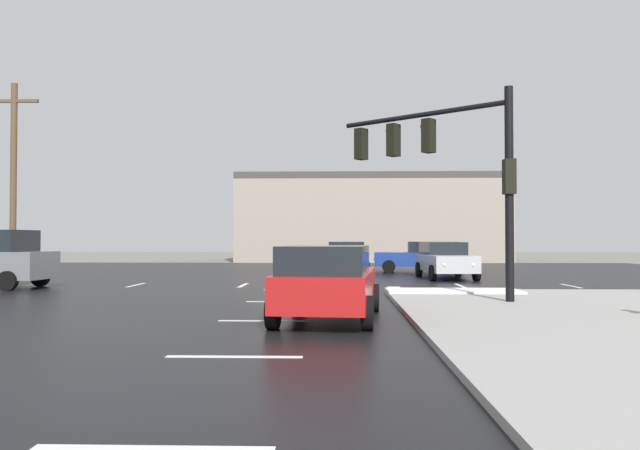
% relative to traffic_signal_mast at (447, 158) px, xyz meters
% --- Properties ---
extents(ground_plane, '(120.00, 120.00, 0.00)m').
position_rel_traffic_signal_mast_xyz_m(ground_plane, '(-4.52, 5.82, -3.98)').
color(ground_plane, slate).
extents(road_asphalt, '(44.00, 44.00, 0.02)m').
position_rel_traffic_signal_mast_xyz_m(road_asphalt, '(-4.52, 5.82, -3.97)').
color(road_asphalt, black).
rests_on(road_asphalt, ground_plane).
extents(snow_strip_curbside, '(4.00, 1.60, 0.06)m').
position_rel_traffic_signal_mast_xyz_m(snow_strip_curbside, '(0.48, 1.82, -3.81)').
color(snow_strip_curbside, white).
rests_on(snow_strip_curbside, sidewalk_corner).
extents(lane_markings, '(36.15, 36.15, 0.01)m').
position_rel_traffic_signal_mast_xyz_m(lane_markings, '(-3.32, 4.44, -3.96)').
color(lane_markings, silver).
rests_on(lane_markings, road_asphalt).
extents(traffic_signal_mast, '(4.28, 3.54, 5.53)m').
position_rel_traffic_signal_mast_xyz_m(traffic_signal_mast, '(0.00, 0.00, 0.00)').
color(traffic_signal_mast, black).
rests_on(traffic_signal_mast, sidewalk_corner).
extents(strip_building_background, '(20.17, 8.00, 6.59)m').
position_rel_traffic_signal_mast_xyz_m(strip_building_background, '(-0.47, 31.57, -0.68)').
color(strip_building_background, gray).
rests_on(strip_building_background, ground_plane).
extents(sedan_red, '(2.38, 4.66, 1.58)m').
position_rel_traffic_signal_mast_xyz_m(sedan_red, '(-3.22, -4.09, -3.13)').
color(sedan_red, '#B21919').
rests_on(sedan_red, road_asphalt).
extents(sedan_green, '(2.13, 4.58, 1.58)m').
position_rel_traffic_signal_mast_xyz_m(sedan_green, '(-2.63, 12.87, -3.13)').
color(sedan_green, '#195933').
rests_on(sedan_green, road_asphalt).
extents(sedan_silver, '(2.22, 4.61, 1.58)m').
position_rel_traffic_signal_mast_xyz_m(sedan_silver, '(1.65, 10.13, -3.13)').
color(sedan_silver, '#B7BABF').
rests_on(sedan_silver, road_asphalt).
extents(sedan_blue, '(4.64, 2.31, 1.58)m').
position_rel_traffic_signal_mast_xyz_m(sedan_blue, '(1.31, 14.96, -3.13)').
color(sedan_blue, navy).
rests_on(sedan_blue, road_asphalt).
extents(utility_pole_far, '(2.20, 0.28, 8.77)m').
position_rel_traffic_signal_mast_xyz_m(utility_pole_far, '(-17.62, 10.41, 0.61)').
color(utility_pole_far, brown).
rests_on(utility_pole_far, ground_plane).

